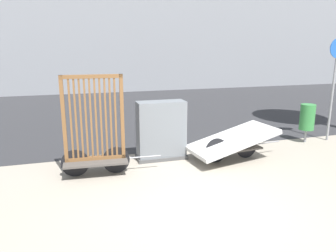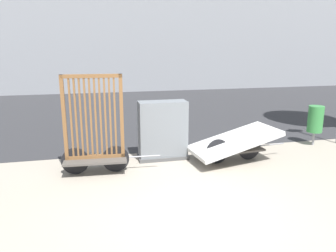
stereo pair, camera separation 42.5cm
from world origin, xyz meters
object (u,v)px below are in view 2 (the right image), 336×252
at_px(bike_cart_with_bedframe, 95,138).
at_px(trash_bin, 315,119).
at_px(bike_cart_with_mattress, 234,143).
at_px(utility_cabinet, 163,132).

height_order(bike_cart_with_bedframe, trash_bin, bike_cart_with_bedframe).
bearing_deg(trash_bin, bike_cart_with_mattress, -164.81).
bearing_deg(utility_cabinet, bike_cart_with_bedframe, -159.40).
height_order(bike_cart_with_mattress, utility_cabinet, utility_cabinet).
bearing_deg(bike_cart_with_bedframe, utility_cabinet, 24.08).
distance_m(utility_cabinet, trash_bin, 4.03).
relative_size(bike_cart_with_mattress, trash_bin, 2.24).
relative_size(bike_cart_with_bedframe, utility_cabinet, 1.51).
bearing_deg(utility_cabinet, bike_cart_with_mattress, -20.70).
height_order(bike_cart_with_mattress, trash_bin, trash_bin).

